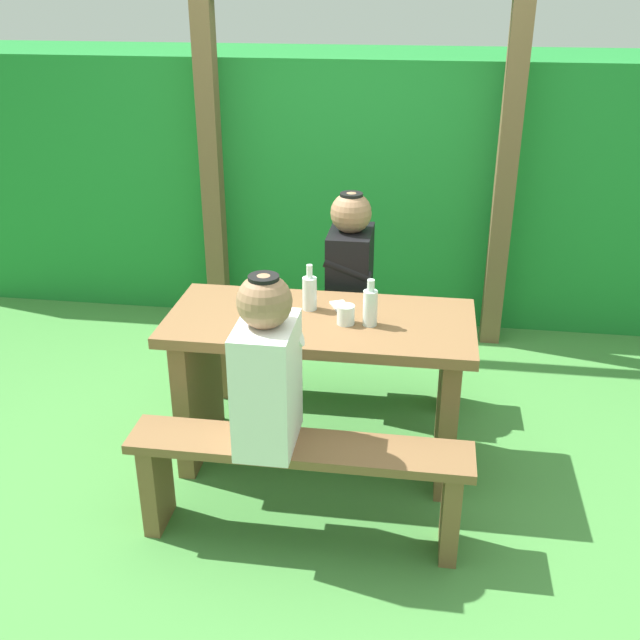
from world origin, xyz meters
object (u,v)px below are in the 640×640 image
(person_black_coat, at_px, (350,266))
(bottle_right, at_px, (370,306))
(bench_near, at_px, (299,471))
(person_white_shirt, at_px, (267,368))
(cell_phone, at_px, (341,307))
(drinking_glass, at_px, (346,315))
(picnic_table, at_px, (320,365))
(bench_far, at_px, (335,344))
(bottle_left, at_px, (310,292))

(person_black_coat, distance_m, bottle_right, 0.64)
(bench_near, distance_m, person_white_shirt, 0.48)
(person_white_shirt, xyz_separation_m, cell_phone, (0.20, 0.70, -0.04))
(drinking_glass, height_order, cell_phone, drinking_glass)
(picnic_table, bearing_deg, bench_near, -90.00)
(person_white_shirt, bearing_deg, bench_far, 83.98)
(person_black_coat, distance_m, cell_phone, 0.46)
(bottle_right, bearing_deg, bench_near, -112.97)
(bench_far, xyz_separation_m, cell_phone, (0.08, -0.46, 0.43))
(person_white_shirt, bearing_deg, person_black_coat, 80.42)
(drinking_glass, bearing_deg, person_white_shirt, -114.55)
(picnic_table, relative_size, bench_far, 1.00)
(picnic_table, bearing_deg, bench_far, 90.00)
(bottle_right, bearing_deg, cell_phone, 132.25)
(bench_near, relative_size, cell_phone, 10.00)
(bench_near, distance_m, drinking_glass, 0.72)
(person_white_shirt, height_order, person_black_coat, same)
(bench_far, bearing_deg, person_white_shirt, -96.02)
(bench_far, relative_size, bottle_left, 6.39)
(bench_far, height_order, bottle_left, bottle_left)
(picnic_table, xyz_separation_m, bench_near, (0.00, -0.58, -0.18))
(drinking_glass, xyz_separation_m, cell_phone, (-0.04, 0.17, -0.04))
(person_black_coat, relative_size, cell_phone, 5.14)
(bench_far, distance_m, person_white_shirt, 1.26)
(picnic_table, distance_m, bench_near, 0.61)
(bench_far, relative_size, drinking_glass, 15.98)
(bench_far, distance_m, bottle_left, 0.71)
(bottle_right, height_order, cell_phone, bottle_right)
(bottle_left, distance_m, cell_phone, 0.17)
(picnic_table, relative_size, cell_phone, 10.00)
(bottle_left, distance_m, bottle_right, 0.32)
(picnic_table, xyz_separation_m, person_black_coat, (0.07, 0.58, 0.29))
(picnic_table, height_order, cell_phone, cell_phone)
(person_black_coat, bearing_deg, person_white_shirt, -99.58)
(bottle_right, xyz_separation_m, cell_phone, (-0.15, 0.16, -0.08))
(bench_near, xyz_separation_m, bottle_right, (0.23, 0.54, 0.51))
(person_white_shirt, height_order, bottle_right, person_white_shirt)
(bench_near, bearing_deg, person_white_shirt, 178.45)
(bottle_left, bearing_deg, bottle_right, -24.21)
(picnic_table, distance_m, person_black_coat, 0.65)
(bench_near, height_order, bottle_right, bottle_right)
(picnic_table, xyz_separation_m, drinking_glass, (0.12, -0.04, 0.29))
(bench_near, bearing_deg, bottle_left, 95.27)
(person_black_coat, bearing_deg, bottle_right, -75.77)
(person_white_shirt, bearing_deg, picnic_table, 78.06)
(drinking_glass, bearing_deg, bottle_left, 143.88)
(picnic_table, distance_m, person_white_shirt, 0.66)
(picnic_table, xyz_separation_m, cell_phone, (0.08, 0.12, 0.25))
(bench_far, bearing_deg, cell_phone, -79.95)
(picnic_table, height_order, bottle_right, bottle_right)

